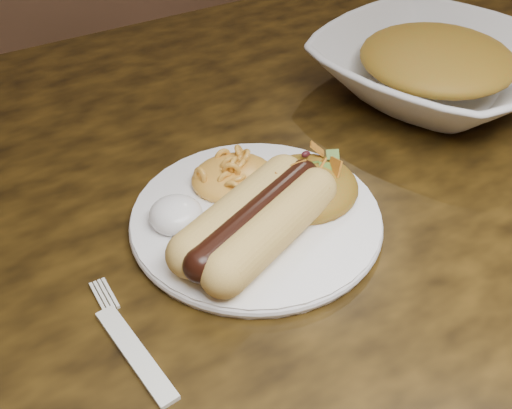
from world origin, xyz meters
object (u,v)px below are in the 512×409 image
plate (256,218)px  fork (135,354)px  serving_bowl (435,70)px  table (279,264)px

plate → fork: bearing=-152.1°
fork → serving_bowl: size_ratio=0.45×
plate → serving_bowl: serving_bowl is taller
fork → serving_bowl: serving_bowl is taller
table → serving_bowl: 0.30m
serving_bowl → fork: bearing=-159.2°
plate → fork: size_ratio=1.87×
table → fork: bearing=-152.2°
table → serving_bowl: size_ratio=5.97×
plate → fork: 0.17m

